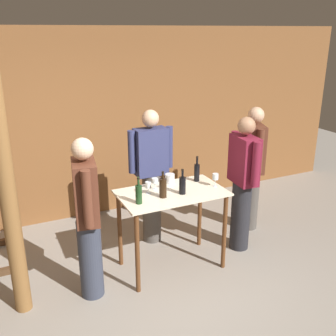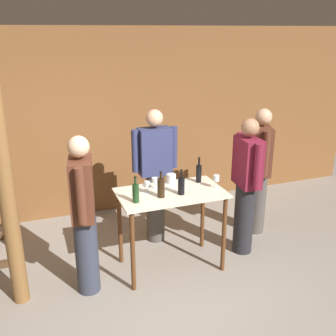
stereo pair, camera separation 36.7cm
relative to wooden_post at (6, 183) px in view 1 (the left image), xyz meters
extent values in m
plane|color=gray|center=(1.44, -0.58, -1.35)|extent=(14.00, 14.00, 0.00)
cube|color=brown|center=(1.44, 1.85, 0.00)|extent=(8.40, 0.05, 2.70)
cube|color=beige|center=(1.67, 0.05, -0.41)|extent=(1.18, 0.69, 0.02)
cylinder|color=#593319|center=(1.14, -0.24, -0.89)|extent=(0.05, 0.05, 0.93)
cylinder|color=#593319|center=(2.20, -0.24, -0.89)|extent=(0.05, 0.05, 0.93)
cylinder|color=#593319|center=(1.14, 0.33, -0.89)|extent=(0.05, 0.05, 0.93)
cylinder|color=#593319|center=(2.20, 0.33, -0.89)|extent=(0.05, 0.05, 0.93)
cylinder|color=brown|center=(0.00, 0.00, 0.00)|extent=(0.16, 0.16, 2.70)
cylinder|color=#193819|center=(1.23, -0.08, -0.31)|extent=(0.07, 0.07, 0.20)
cylinder|color=#193819|center=(1.23, -0.08, -0.16)|extent=(0.02, 0.02, 0.09)
cylinder|color=black|center=(1.23, -0.08, -0.12)|extent=(0.03, 0.03, 0.02)
cylinder|color=black|center=(1.52, -0.04, -0.30)|extent=(0.08, 0.08, 0.21)
cylinder|color=black|center=(1.52, -0.04, -0.15)|extent=(0.02, 0.02, 0.08)
cylinder|color=black|center=(1.52, -0.04, -0.12)|extent=(0.03, 0.03, 0.02)
cylinder|color=black|center=(1.75, -0.04, -0.31)|extent=(0.07, 0.07, 0.19)
cylinder|color=black|center=(1.75, -0.04, -0.17)|extent=(0.02, 0.02, 0.10)
cylinder|color=black|center=(1.75, -0.04, -0.13)|extent=(0.03, 0.03, 0.02)
cylinder|color=black|center=(2.08, 0.22, -0.30)|extent=(0.06, 0.06, 0.21)
cylinder|color=black|center=(2.08, 0.22, -0.15)|extent=(0.02, 0.02, 0.10)
cylinder|color=black|center=(2.08, 0.22, -0.11)|extent=(0.03, 0.03, 0.02)
cylinder|color=silver|center=(1.42, 0.11, -0.40)|extent=(0.06, 0.06, 0.00)
cylinder|color=silver|center=(1.42, 0.11, -0.37)|extent=(0.01, 0.01, 0.07)
cylinder|color=silver|center=(1.42, 0.11, -0.30)|extent=(0.06, 0.06, 0.07)
cylinder|color=silver|center=(1.53, 0.20, -0.40)|extent=(0.06, 0.06, 0.00)
cylinder|color=silver|center=(1.53, 0.20, -0.36)|extent=(0.01, 0.01, 0.07)
cylinder|color=silver|center=(1.53, 0.20, -0.30)|extent=(0.07, 0.07, 0.06)
cylinder|color=silver|center=(2.19, -0.01, -0.40)|extent=(0.06, 0.06, 0.00)
cylinder|color=silver|center=(2.19, -0.01, -0.36)|extent=(0.01, 0.01, 0.08)
cylinder|color=silver|center=(2.19, -0.01, -0.28)|extent=(0.07, 0.07, 0.07)
cylinder|color=silver|center=(1.77, 0.31, -0.35)|extent=(0.11, 0.11, 0.11)
cylinder|color=#232328|center=(2.63, 0.06, -0.90)|extent=(0.24, 0.24, 0.89)
cube|color=maroon|center=(2.63, 0.06, -0.17)|extent=(0.25, 0.42, 0.58)
sphere|color=#9E7051|center=(2.63, 0.06, 0.25)|extent=(0.21, 0.21, 0.21)
cylinder|color=maroon|center=(2.65, 0.31, -0.14)|extent=(0.09, 0.09, 0.52)
cylinder|color=maroon|center=(2.61, -0.19, -0.14)|extent=(0.09, 0.09, 0.52)
cylinder|color=#333847|center=(0.69, -0.07, -0.92)|extent=(0.24, 0.24, 0.86)
cube|color=#592D1E|center=(0.69, -0.07, -0.18)|extent=(0.29, 0.43, 0.62)
sphere|color=beige|center=(0.69, -0.07, 0.25)|extent=(0.21, 0.21, 0.21)
cylinder|color=#592D1E|center=(0.64, -0.32, -0.15)|extent=(0.09, 0.09, 0.55)
cylinder|color=#592D1E|center=(0.73, 0.17, -0.15)|extent=(0.09, 0.09, 0.55)
cylinder|color=#4C4742|center=(1.70, 0.72, -0.89)|extent=(0.24, 0.24, 0.93)
cube|color=navy|center=(1.70, 0.72, -0.13)|extent=(0.40, 0.22, 0.59)
sphere|color=tan|center=(1.70, 0.72, 0.29)|extent=(0.21, 0.21, 0.21)
cylinder|color=navy|center=(1.95, 0.72, -0.10)|extent=(0.09, 0.09, 0.53)
cylinder|color=navy|center=(1.45, 0.72, -0.10)|extent=(0.09, 0.09, 0.53)
cylinder|color=#4C4742|center=(3.07, 0.46, -0.93)|extent=(0.24, 0.24, 0.85)
cube|color=#592D1E|center=(3.07, 0.46, -0.18)|extent=(0.34, 0.45, 0.63)
sphere|color=tan|center=(3.07, 0.46, 0.26)|extent=(0.21, 0.21, 0.21)
cylinder|color=#592D1E|center=(3.15, 0.69, -0.15)|extent=(0.09, 0.09, 0.57)
cylinder|color=#592D1E|center=(2.98, 0.22, -0.15)|extent=(0.09, 0.09, 0.57)
camera|label=1|loc=(-0.08, -3.56, 1.30)|focal=42.00mm
camera|label=2|loc=(0.26, -3.71, 1.30)|focal=42.00mm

